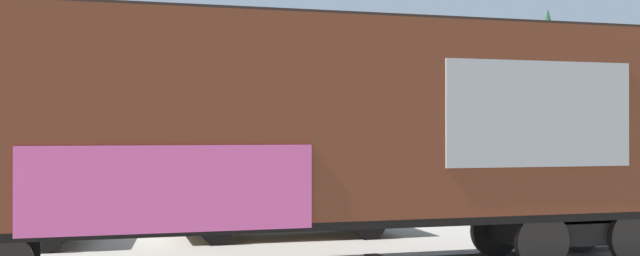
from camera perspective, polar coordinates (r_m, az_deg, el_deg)
The scene contains 4 objects.
freight_car at distance 11.72m, azimuth -2.57°, elevation 0.25°, with size 13.76×3.01×4.00m.
hillside at distance 68.04m, azimuth -14.86°, elevation 1.33°, with size 150.54×41.32×13.05m.
parked_car_tan at distance 16.24m, azimuth -2.73°, elevation -5.01°, with size 4.56×2.00×1.61m.
parked_car_black at distance 19.35m, azimuth 17.62°, elevation -4.17°, with size 4.17×2.19×1.72m.
Camera 1 is at (-1.57, -11.40, 2.16)m, focal length 43.78 mm.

